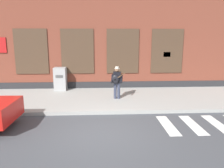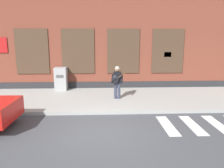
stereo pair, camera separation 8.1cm
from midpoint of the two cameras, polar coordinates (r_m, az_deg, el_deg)
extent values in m
plane|color=#424449|center=(7.67, -3.19, -12.81)|extent=(160.00, 160.00, 0.00)
cube|color=#9E9E99|center=(11.58, -3.17, -3.85)|extent=(28.00, 4.55, 0.16)
cube|color=brown|center=(15.51, -3.36, 17.49)|extent=(28.00, 4.00, 9.49)
cube|color=#28282B|center=(13.72, -3.17, -0.53)|extent=(28.00, 0.04, 0.55)
cube|color=#473323|center=(14.05, -20.51, 7.93)|extent=(1.97, 0.06, 2.69)
cube|color=black|center=(14.04, -20.52, 7.93)|extent=(1.85, 0.03, 2.57)
cube|color=#473323|center=(13.49, -9.18, 8.39)|extent=(1.97, 0.06, 2.69)
cube|color=black|center=(13.48, -9.19, 8.39)|extent=(1.85, 0.03, 2.57)
cube|color=#473323|center=(13.48, 2.64, 8.53)|extent=(1.97, 0.06, 2.69)
cube|color=black|center=(13.47, 2.64, 8.52)|extent=(1.85, 0.03, 2.57)
cube|color=#473323|center=(14.02, 14.00, 8.32)|extent=(1.97, 0.06, 2.69)
cube|color=black|center=(14.01, 14.01, 8.32)|extent=(1.85, 0.03, 2.57)
cube|color=yellow|center=(14.02, 13.98, 7.50)|extent=(0.44, 0.02, 0.30)
cube|color=silver|center=(8.57, 14.05, -10.39)|extent=(0.42, 1.90, 0.01)
cube|color=silver|center=(8.90, 20.04, -9.95)|extent=(0.42, 1.90, 0.01)
cube|color=silver|center=(9.30, 25.54, -9.44)|extent=(0.42, 1.90, 0.01)
cube|color=silver|center=(9.01, -23.32, -5.01)|extent=(0.07, 0.24, 0.12)
cube|color=silver|center=(8.01, -26.33, -7.31)|extent=(0.07, 0.24, 0.12)
cylinder|color=#33384C|center=(11.21, 1.54, -1.80)|extent=(0.15, 0.15, 0.81)
cylinder|color=#33384C|center=(11.20, 0.61, -1.81)|extent=(0.15, 0.15, 0.81)
cube|color=black|center=(11.07, 1.09, 1.73)|extent=(0.41, 0.27, 0.58)
sphere|color=#9E7051|center=(11.01, 1.10, 3.79)|extent=(0.22, 0.22, 0.22)
cylinder|color=beige|center=(11.00, 1.10, 4.10)|extent=(0.27, 0.28, 0.02)
cylinder|color=beige|center=(10.99, 1.10, 4.36)|extent=(0.18, 0.18, 0.09)
cylinder|color=black|center=(10.97, 2.31, 1.41)|extent=(0.16, 0.52, 0.39)
cylinder|color=black|center=(10.99, -0.19, 1.45)|extent=(0.16, 0.52, 0.39)
ellipsoid|color=black|center=(10.91, 0.61, 1.19)|extent=(0.37, 0.17, 0.44)
cylinder|color=black|center=(10.85, 0.59, 1.13)|extent=(0.09, 0.02, 0.09)
cylinder|color=brown|center=(10.84, 1.98, 2.09)|extent=(0.47, 0.10, 0.34)
cube|color=#9E9E9E|center=(13.41, -13.51, 1.33)|extent=(0.70, 0.68, 1.36)
cube|color=#4C4C4C|center=(13.04, -13.82, 1.93)|extent=(0.42, 0.02, 0.16)
camera|label=1|loc=(0.04, -90.25, -0.05)|focal=35.00mm
camera|label=2|loc=(0.04, 89.75, 0.05)|focal=35.00mm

